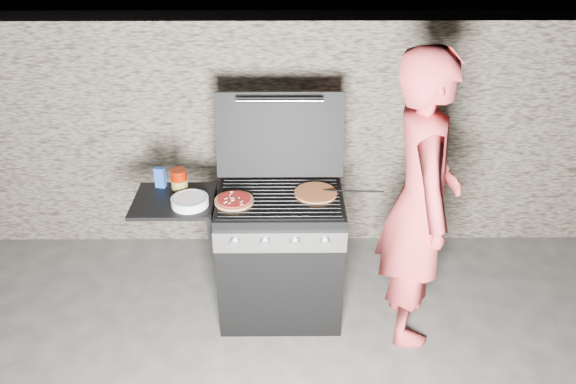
{
  "coord_description": "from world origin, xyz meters",
  "views": [
    {
      "loc": [
        0.03,
        -3.04,
        2.68
      ],
      "look_at": [
        0.05,
        0.0,
        0.95
      ],
      "focal_mm": 35.0,
      "sensor_mm": 36.0,
      "label": 1
    }
  ],
  "objects_px": {
    "pizza_topped": "(234,200)",
    "sauce_jar": "(179,181)",
    "gas_grill": "(243,256)",
    "person": "(420,202)"
  },
  "relations": [
    {
      "from": "pizza_topped",
      "to": "sauce_jar",
      "type": "xyz_separation_m",
      "value": [
        -0.36,
        0.15,
        0.06
      ]
    },
    {
      "from": "pizza_topped",
      "to": "sauce_jar",
      "type": "height_order",
      "value": "sauce_jar"
    },
    {
      "from": "gas_grill",
      "to": "sauce_jar",
      "type": "distance_m",
      "value": 0.66
    },
    {
      "from": "gas_grill",
      "to": "person",
      "type": "xyz_separation_m",
      "value": [
        1.09,
        -0.15,
        0.5
      ]
    },
    {
      "from": "gas_grill",
      "to": "pizza_topped",
      "type": "xyz_separation_m",
      "value": [
        -0.03,
        -0.05,
        0.47
      ]
    },
    {
      "from": "gas_grill",
      "to": "pizza_topped",
      "type": "relative_size",
      "value": 5.55
    },
    {
      "from": "gas_grill",
      "to": "sauce_jar",
      "type": "relative_size",
      "value": 8.61
    },
    {
      "from": "pizza_topped",
      "to": "sauce_jar",
      "type": "relative_size",
      "value": 1.55
    },
    {
      "from": "sauce_jar",
      "to": "gas_grill",
      "type": "bearing_deg",
      "value": -13.67
    },
    {
      "from": "gas_grill",
      "to": "pizza_topped",
      "type": "height_order",
      "value": "pizza_topped"
    }
  ]
}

